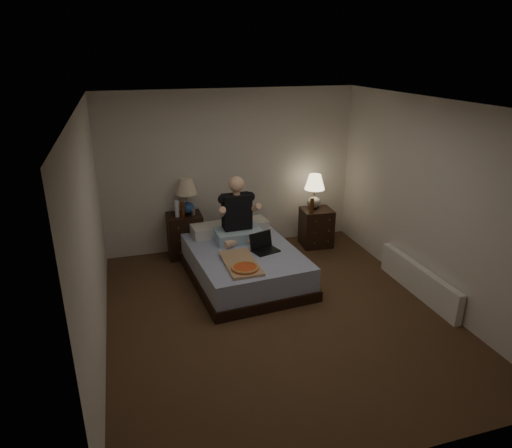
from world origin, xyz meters
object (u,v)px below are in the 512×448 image
object	(u,v)px
nightstand_right	(316,227)
pizza_box	(245,269)
lamp_right	(314,191)
water_bottle	(177,209)
bed	(244,265)
nightstand_left	(185,235)
beer_bottle_right	(312,205)
person	(238,209)
soda_can	(193,212)
lamp_left	(187,196)
laptop	(266,243)
beer_bottle_left	(182,210)
radiator	(418,280)

from	to	relation	value
nightstand_right	pizza_box	distance (m)	2.19
lamp_right	water_bottle	distance (m)	2.19
bed	nightstand_left	world-z (taller)	nightstand_left
nightstand_left	lamp_right	distance (m)	2.16
bed	water_bottle	world-z (taller)	water_bottle
beer_bottle_right	person	bearing A→B (deg)	-163.13
nightstand_right	water_bottle	bearing A→B (deg)	179.95
bed	soda_can	world-z (taller)	soda_can
lamp_right	pizza_box	xyz separation A→B (m)	(-1.59, -1.56, -0.41)
beer_bottle_right	pizza_box	bearing A→B (deg)	-136.84
beer_bottle_right	lamp_left	bearing A→B (deg)	170.88
soda_can	beer_bottle_right	bearing A→B (deg)	-7.57
lamp_right	lamp_left	bearing A→B (deg)	175.88
nightstand_right	laptop	distance (m)	1.56
pizza_box	beer_bottle_left	bearing A→B (deg)	107.76
lamp_left	pizza_box	xyz separation A→B (m)	(0.44, -1.70, -0.46)
nightstand_right	person	distance (m)	1.63
pizza_box	beer_bottle_right	bearing A→B (deg)	42.42
beer_bottle_right	laptop	distance (m)	1.39
lamp_left	water_bottle	bearing A→B (deg)	-155.32
nightstand_right	lamp_left	world-z (taller)	lamp_left
beer_bottle_right	beer_bottle_left	bearing A→B (deg)	174.76
beer_bottle_left	beer_bottle_right	xyz separation A→B (m)	(2.01, -0.18, -0.06)
nightstand_left	pizza_box	world-z (taller)	nightstand_left
nightstand_left	laptop	distance (m)	1.54
person	lamp_left	bearing A→B (deg)	129.41
radiator	bed	bearing A→B (deg)	153.15
bed	radiator	distance (m)	2.32
lamp_right	radiator	size ratio (longest dim) A/B	0.35
bed	laptop	bearing A→B (deg)	-32.64
lamp_left	radiator	bearing A→B (deg)	-38.33
lamp_left	water_bottle	world-z (taller)	lamp_left
nightstand_left	pizza_box	distance (m)	1.78
beer_bottle_right	soda_can	bearing A→B (deg)	172.43
pizza_box	bed	bearing A→B (deg)	74.63
beer_bottle_right	laptop	bearing A→B (deg)	-139.74
nightstand_left	nightstand_right	distance (m)	2.12
laptop	beer_bottle_right	bearing A→B (deg)	23.60
lamp_right	water_bottle	bearing A→B (deg)	178.18
soda_can	beer_bottle_right	distance (m)	1.86
bed	beer_bottle_left	world-z (taller)	beer_bottle_left
water_bottle	nightstand_left	bearing A→B (deg)	35.82
beer_bottle_left	water_bottle	bearing A→B (deg)	147.56
lamp_right	beer_bottle_left	world-z (taller)	lamp_right
laptop	pizza_box	world-z (taller)	laptop
nightstand_left	beer_bottle_right	xyz separation A→B (m)	(1.98, -0.31, 0.40)
radiator	water_bottle	bearing A→B (deg)	144.34
water_bottle	person	bearing A→B (deg)	-39.10
pizza_box	water_bottle	bearing A→B (deg)	109.61
lamp_right	nightstand_right	bearing A→B (deg)	-73.15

